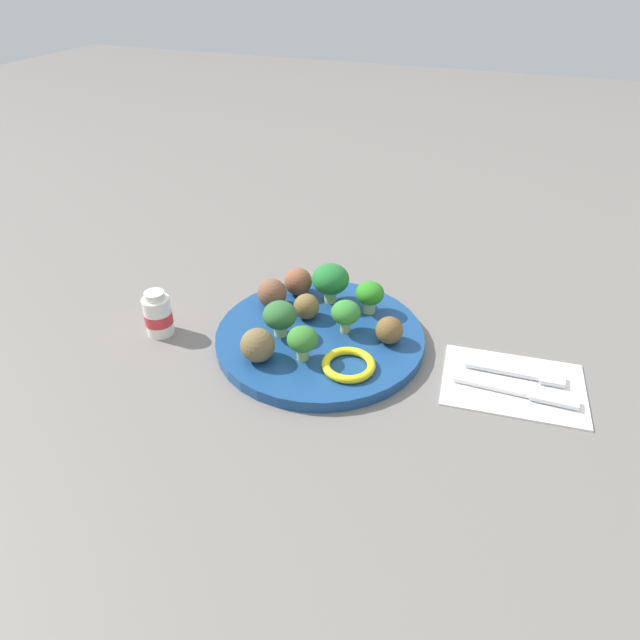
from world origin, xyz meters
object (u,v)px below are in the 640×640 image
at_px(meatball_front_right, 306,306).
at_px(fork, 520,373).
at_px(meatball_near_rim, 298,282).
at_px(knife, 521,392).
at_px(broccoli_floret_mid_left, 280,316).
at_px(yogurt_bottle, 158,315).
at_px(meatball_back_left, 272,293).
at_px(broccoli_floret_center, 331,280).
at_px(meatball_mid_right, 258,345).
at_px(meatball_front_left, 389,330).
at_px(broccoli_floret_back_left, 346,313).
at_px(plate, 320,337).
at_px(pepper_ring_far_rim, 349,365).
at_px(broccoli_floret_mid_right, 370,294).
at_px(broccoli_floret_back_right, 299,339).
at_px(napkin, 513,384).

distance_m(meatball_front_right, fork, 0.29).
height_order(meatball_near_rim, knife, meatball_near_rim).
xyz_separation_m(meatball_front_right, knife, (0.29, -0.05, -0.03)).
height_order(broccoli_floret_mid_left, yogurt_bottle, same).
bearing_deg(meatball_back_left, meatball_front_right, -10.55).
bearing_deg(meatball_front_right, meatball_near_rim, 122.68).
xyz_separation_m(broccoli_floret_center, meatball_mid_right, (-0.04, -0.16, -0.01)).
bearing_deg(broccoli_floret_center, meatball_front_left, -32.25).
bearing_deg(broccoli_floret_back_left, meatball_front_right, 168.16).
bearing_deg(fork, plate, -176.10).
bearing_deg(meatball_front_right, pepper_ring_far_rim, -43.69).
bearing_deg(knife, yogurt_bottle, -175.34).
relative_size(broccoli_floret_mid_right, meatball_front_left, 1.29).
relative_size(broccoli_floret_back_left, yogurt_bottle, 0.71).
distance_m(broccoli_floret_back_right, fork, 0.28).
bearing_deg(broccoli_floret_back_left, broccoli_floret_back_right, -115.01).
distance_m(broccoli_floret_mid_left, yogurt_bottle, 0.17).
bearing_deg(fork, meatball_mid_right, -162.29).
distance_m(broccoli_floret_center, meatball_front_right, 0.06).
xyz_separation_m(broccoli_floret_mid_left, knife, (0.31, 0.00, -0.04)).
xyz_separation_m(broccoli_floret_mid_left, broccoli_floret_mid_right, (0.09, 0.09, -0.00)).
bearing_deg(meatball_back_left, yogurt_bottle, -143.20).
xyz_separation_m(plate, pepper_ring_far_rim, (0.06, -0.06, 0.01)).
bearing_deg(napkin, meatball_front_right, 174.39).
distance_m(meatball_back_left, yogurt_bottle, 0.16).
xyz_separation_m(meatball_back_left, meatball_mid_right, (0.04, -0.12, 0.00)).
relative_size(pepper_ring_far_rim, yogurt_bottle, 1.02).
distance_m(meatball_near_rim, knife, 0.34).
height_order(meatball_back_left, yogurt_bottle, yogurt_bottle).
relative_size(plate, meatball_near_rim, 6.81).
bearing_deg(broccoli_floret_center, plate, -80.18).
relative_size(plate, fork, 2.32).
relative_size(plate, broccoli_floret_mid_left, 5.70).
distance_m(meatball_front_left, pepper_ring_far_rim, 0.08).
xyz_separation_m(meatball_front_left, meatball_near_rim, (-0.16, 0.07, 0.00)).
height_order(knife, yogurt_bottle, yogurt_bottle).
xyz_separation_m(napkin, fork, (0.01, 0.02, 0.00)).
xyz_separation_m(napkin, yogurt_bottle, (-0.47, -0.06, 0.03)).
distance_m(broccoli_floret_back_right, broccoli_floret_center, 0.14).
xyz_separation_m(broccoli_floret_back_left, meatball_mid_right, (-0.08, -0.10, -0.01)).
relative_size(broccoli_floret_center, meatball_front_left, 1.63).
relative_size(broccoli_floret_center, pepper_ring_far_rim, 0.88).
relative_size(broccoli_floret_back_left, broccoli_floret_mid_right, 0.99).
xyz_separation_m(plate, broccoli_floret_center, (-0.01, 0.08, 0.04)).
distance_m(broccoli_floret_back_left, meatball_front_right, 0.06).
bearing_deg(broccoli_floret_back_left, pepper_ring_far_rim, -68.55).
height_order(broccoli_floret_back_right, yogurt_bottle, yogurt_bottle).
distance_m(broccoli_floret_back_left, napkin, 0.23).
relative_size(pepper_ring_far_rim, fork, 0.55).
relative_size(meatball_front_right, knife, 0.25).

